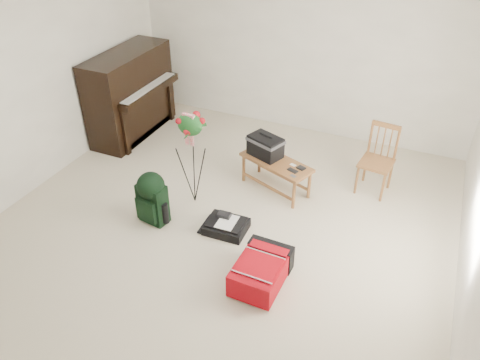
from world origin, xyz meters
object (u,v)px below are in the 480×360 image
at_px(bench, 267,153).
at_px(dining_chair, 377,160).
at_px(piano, 131,96).
at_px(black_duffel, 226,226).
at_px(flower_stand, 192,159).
at_px(red_suitcase, 263,268).
at_px(green_backpack, 152,196).

bearing_deg(bench, dining_chair, 42.39).
distance_m(piano, black_duffel, 2.80).
height_order(piano, flower_stand, piano).
bearing_deg(bench, piano, -172.31).
xyz_separation_m(red_suitcase, flower_stand, (-1.24, 0.88, 0.44)).
relative_size(bench, red_suitcase, 1.49).
height_order(bench, green_backpack, bench).
xyz_separation_m(piano, bench, (2.36, -0.56, -0.10)).
bearing_deg(flower_stand, piano, 151.14).
bearing_deg(piano, flower_stand, -35.41).
relative_size(piano, red_suitcase, 2.25).
distance_m(red_suitcase, black_duffel, 0.83).
height_order(dining_chair, flower_stand, flower_stand).
bearing_deg(piano, black_duffel, -34.30).
bearing_deg(black_duffel, bench, 82.50).
relative_size(bench, black_duffel, 2.10).
bearing_deg(green_backpack, dining_chair, 46.09).
xyz_separation_m(bench, dining_chair, (1.26, 0.49, -0.07)).
relative_size(piano, green_backpack, 2.34).
relative_size(dining_chair, green_backpack, 1.36).
relative_size(piano, flower_stand, 1.24).
bearing_deg(green_backpack, bench, 60.39).
bearing_deg(red_suitcase, green_backpack, 168.04).
xyz_separation_m(bench, black_duffel, (-0.09, -0.99, -0.43)).
bearing_deg(red_suitcase, dining_chair, 71.86).
bearing_deg(piano, green_backpack, -50.22).
distance_m(green_backpack, flower_stand, 0.63).
bearing_deg(black_duffel, piano, 143.34).
height_order(red_suitcase, flower_stand, flower_stand).
bearing_deg(green_backpack, piano, 138.72).
bearing_deg(red_suitcase, flower_stand, 145.94).
xyz_separation_m(green_backpack, flower_stand, (0.24, 0.53, 0.24)).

